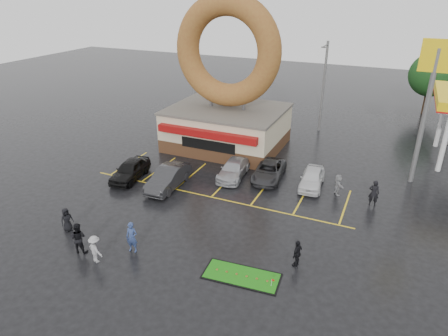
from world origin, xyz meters
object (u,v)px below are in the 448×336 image
at_px(car_dgrey, 168,178).
at_px(car_silver, 234,169).
at_px(car_grey, 269,171).
at_px(putting_green, 242,276).
at_px(donut_shop, 227,100).
at_px(person_blue, 132,237).
at_px(dumpster, 179,137).
at_px(person_cameraman, 297,253).
at_px(shell_sign, 431,87).
at_px(car_black, 130,170).
at_px(streetlight_left, 194,75).
at_px(car_white, 312,178).
at_px(streetlight_mid, 323,85).

height_order(car_dgrey, car_silver, car_dgrey).
height_order(car_grey, putting_green, car_grey).
xyz_separation_m(donut_shop, car_silver, (3.14, -5.80, -3.81)).
height_order(car_dgrey, car_grey, car_dgrey).
xyz_separation_m(car_dgrey, person_blue, (2.28, -7.65, 0.14)).
relative_size(donut_shop, dumpster, 7.50).
distance_m(car_silver, person_cameraman, 11.48).
bearing_deg(shell_sign, car_black, -157.17).
height_order(donut_shop, dumpster, donut_shop).
distance_m(streetlight_left, car_white, 20.50).
relative_size(shell_sign, car_grey, 2.29).
distance_m(shell_sign, streetlight_mid, 12.93).
bearing_deg(car_white, car_dgrey, -159.99).
height_order(donut_shop, car_silver, donut_shop).
bearing_deg(person_cameraman, dumpster, -119.37).
height_order(car_black, car_dgrey, car_dgrey).
distance_m(car_silver, putting_green, 11.95).
bearing_deg(car_silver, person_blue, -102.83).
xyz_separation_m(streetlight_left, streetlight_mid, (14.00, 1.00, 0.00)).
xyz_separation_m(streetlight_left, person_cameraman, (17.55, -21.52, -3.99)).
bearing_deg(shell_sign, person_cameraman, -111.86).
height_order(donut_shop, streetlight_left, donut_shop).
distance_m(streetlight_left, person_blue, 25.87).
height_order(shell_sign, car_dgrey, shell_sign).
xyz_separation_m(dumpster, putting_green, (12.67, -15.42, -0.62)).
height_order(shell_sign, car_white, shell_sign).
height_order(streetlight_mid, car_black, streetlight_mid).
relative_size(car_grey, dumpster, 2.57).
height_order(car_silver, car_white, car_white).
bearing_deg(donut_shop, car_silver, -61.54).
relative_size(person_cameraman, putting_green, 0.38).
distance_m(streetlight_left, car_dgrey, 18.07).
distance_m(streetlight_left, dumpster, 9.47).
distance_m(streetlight_mid, dumpster, 15.27).
relative_size(streetlight_mid, car_white, 2.23).
bearing_deg(streetlight_mid, car_black, -122.56).
bearing_deg(car_black, streetlight_left, 92.98).
distance_m(car_black, car_white, 14.00).
relative_size(donut_shop, car_silver, 3.01).
bearing_deg(car_dgrey, person_cameraman, -26.92).
distance_m(car_black, dumpster, 8.24).
relative_size(streetlight_mid, car_black, 2.06).
relative_size(car_grey, person_blue, 2.49).
distance_m(car_white, person_blue, 14.27).
relative_size(shell_sign, putting_green, 2.55).
bearing_deg(shell_sign, car_dgrey, -152.88).
height_order(shell_sign, person_cameraman, shell_sign).
relative_size(car_dgrey, person_blue, 2.56).
height_order(car_black, putting_green, car_black).
distance_m(car_dgrey, car_silver, 5.24).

